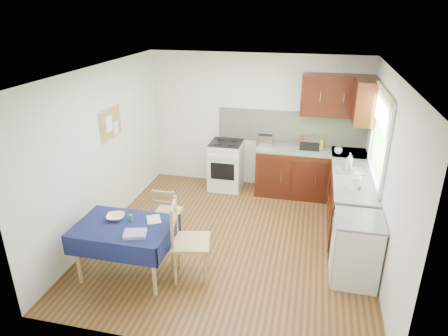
% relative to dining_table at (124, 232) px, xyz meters
% --- Properties ---
extents(floor, '(4.20, 4.20, 0.00)m').
position_rel_dining_table_xyz_m(floor, '(1.17, 1.09, -0.63)').
color(floor, '#522C15').
rests_on(floor, ground).
extents(ceiling, '(4.00, 4.20, 0.02)m').
position_rel_dining_table_xyz_m(ceiling, '(1.17, 1.09, 1.87)').
color(ceiling, white).
rests_on(ceiling, wall_back).
extents(wall_back, '(4.00, 0.02, 2.50)m').
position_rel_dining_table_xyz_m(wall_back, '(1.17, 3.19, 0.62)').
color(wall_back, silver).
rests_on(wall_back, ground).
extents(wall_front, '(4.00, 0.02, 2.50)m').
position_rel_dining_table_xyz_m(wall_front, '(1.17, -1.01, 0.62)').
color(wall_front, silver).
rests_on(wall_front, ground).
extents(wall_left, '(0.02, 4.20, 2.50)m').
position_rel_dining_table_xyz_m(wall_left, '(-0.83, 1.09, 0.62)').
color(wall_left, white).
rests_on(wall_left, ground).
extents(wall_right, '(0.02, 4.20, 2.50)m').
position_rel_dining_table_xyz_m(wall_right, '(3.17, 1.09, 0.62)').
color(wall_right, silver).
rests_on(wall_right, ground).
extents(base_cabinets, '(1.90, 2.30, 0.86)m').
position_rel_dining_table_xyz_m(base_cabinets, '(2.52, 2.35, -0.20)').
color(base_cabinets, black).
rests_on(base_cabinets, ground).
extents(worktop_back, '(1.90, 0.60, 0.04)m').
position_rel_dining_table_xyz_m(worktop_back, '(2.22, 2.89, 0.25)').
color(worktop_back, slate).
rests_on(worktop_back, base_cabinets).
extents(worktop_right, '(0.60, 1.70, 0.04)m').
position_rel_dining_table_xyz_m(worktop_right, '(2.87, 1.74, 0.25)').
color(worktop_right, slate).
rests_on(worktop_right, base_cabinets).
extents(worktop_corner, '(0.60, 0.60, 0.04)m').
position_rel_dining_table_xyz_m(worktop_corner, '(2.87, 2.89, 0.25)').
color(worktop_corner, slate).
rests_on(worktop_corner, base_cabinets).
extents(splashback, '(2.70, 0.02, 0.60)m').
position_rel_dining_table_xyz_m(splashback, '(1.82, 3.18, 0.57)').
color(splashback, beige).
rests_on(splashback, wall_back).
extents(upper_cabinets, '(1.20, 0.85, 0.70)m').
position_rel_dining_table_xyz_m(upper_cabinets, '(2.69, 2.89, 1.22)').
color(upper_cabinets, black).
rests_on(upper_cabinets, wall_back).
extents(stove, '(0.60, 0.61, 0.92)m').
position_rel_dining_table_xyz_m(stove, '(0.67, 2.89, -0.17)').
color(stove, white).
rests_on(stove, ground).
extents(window, '(0.04, 1.48, 1.26)m').
position_rel_dining_table_xyz_m(window, '(3.14, 1.79, 1.03)').
color(window, '#2F5924').
rests_on(window, wall_right).
extents(fridge, '(0.58, 0.60, 0.89)m').
position_rel_dining_table_xyz_m(fridge, '(2.87, 0.54, -0.18)').
color(fridge, white).
rests_on(fridge, ground).
extents(corkboard, '(0.04, 0.62, 0.47)m').
position_rel_dining_table_xyz_m(corkboard, '(-0.81, 1.39, 0.97)').
color(corkboard, tan).
rests_on(corkboard, wall_left).
extents(dining_table, '(1.21, 0.82, 0.73)m').
position_rel_dining_table_xyz_m(dining_table, '(0.00, 0.00, 0.00)').
color(dining_table, '#111E44').
rests_on(dining_table, ground).
extents(chair_far, '(0.38, 0.38, 0.84)m').
position_rel_dining_table_xyz_m(chair_far, '(0.20, 0.96, -0.18)').
color(chair_far, tan).
rests_on(chair_far, ground).
extents(chair_near, '(0.56, 0.56, 1.06)m').
position_rel_dining_table_xyz_m(chair_near, '(0.78, 0.14, -0.06)').
color(chair_near, tan).
rests_on(chair_near, ground).
extents(toaster, '(0.29, 0.18, 0.22)m').
position_rel_dining_table_xyz_m(toaster, '(1.39, 2.90, 0.38)').
color(toaster, '#B9B9BE').
rests_on(toaster, worktop_back).
extents(sandwich_press, '(0.34, 0.29, 0.20)m').
position_rel_dining_table_xyz_m(sandwich_press, '(2.18, 2.94, 0.37)').
color(sandwich_press, black).
rests_on(sandwich_press, worktop_back).
extents(sauce_bottle, '(0.05, 0.05, 0.23)m').
position_rel_dining_table_xyz_m(sauce_bottle, '(2.06, 2.83, 0.39)').
color(sauce_bottle, red).
rests_on(sauce_bottle, worktop_back).
extents(yellow_packet, '(0.15, 0.13, 0.17)m').
position_rel_dining_table_xyz_m(yellow_packet, '(2.34, 2.96, 0.36)').
color(yellow_packet, yellow).
rests_on(yellow_packet, worktop_back).
extents(dish_rack, '(0.40, 0.31, 0.19)m').
position_rel_dining_table_xyz_m(dish_rack, '(2.82, 2.02, 0.30)').
color(dish_rack, gray).
rests_on(dish_rack, worktop_right).
extents(kettle, '(0.16, 0.16, 0.27)m').
position_rel_dining_table_xyz_m(kettle, '(2.84, 1.35, 0.39)').
color(kettle, white).
rests_on(kettle, worktop_right).
extents(cup, '(0.16, 0.16, 0.11)m').
position_rel_dining_table_xyz_m(cup, '(2.67, 2.77, 0.33)').
color(cup, silver).
rests_on(cup, worktop_back).
extents(soap_bottle_a, '(0.12, 0.12, 0.28)m').
position_rel_dining_table_xyz_m(soap_bottle_a, '(2.80, 2.06, 0.41)').
color(soap_bottle_a, white).
rests_on(soap_bottle_a, worktop_right).
extents(soap_bottle_b, '(0.10, 0.10, 0.17)m').
position_rel_dining_table_xyz_m(soap_bottle_b, '(2.83, 2.23, 0.36)').
color(soap_bottle_b, '#1E5FB3').
rests_on(soap_bottle_b, worktop_right).
extents(soap_bottle_c, '(0.17, 0.17, 0.16)m').
position_rel_dining_table_xyz_m(soap_bottle_c, '(2.87, 1.33, 0.35)').
color(soap_bottle_c, '#227E25').
rests_on(soap_bottle_c, worktop_right).
extents(plate_bowl, '(0.29, 0.29, 0.06)m').
position_rel_dining_table_xyz_m(plate_bowl, '(-0.17, 0.12, 0.13)').
color(plate_bowl, '#FAECCD').
rests_on(plate_bowl, dining_table).
extents(book, '(0.26, 0.28, 0.02)m').
position_rel_dining_table_xyz_m(book, '(0.25, 0.16, 0.11)').
color(book, white).
rests_on(book, dining_table).
extents(spice_jar, '(0.05, 0.05, 0.09)m').
position_rel_dining_table_xyz_m(spice_jar, '(0.06, 0.11, 0.15)').
color(spice_jar, green).
rests_on(spice_jar, dining_table).
extents(tea_towel, '(0.31, 0.27, 0.05)m').
position_rel_dining_table_xyz_m(tea_towel, '(0.25, -0.19, 0.13)').
color(tea_towel, navy).
rests_on(tea_towel, dining_table).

